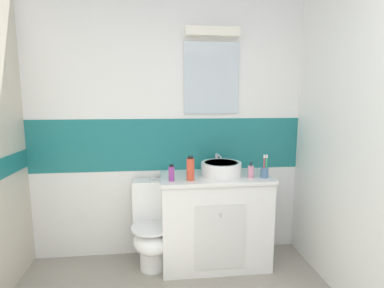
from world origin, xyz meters
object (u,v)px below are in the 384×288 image
toothbrush_cup (265,172)px  shampoo_bottle_tall (191,169)px  sink_basin (221,168)px  soap_dispenser (251,172)px  deodorant_spray_can (171,173)px  toilet (153,228)px

toothbrush_cup → shampoo_bottle_tall: (-0.66, -0.01, 0.05)m
sink_basin → shampoo_bottle_tall: 0.33m
sink_basin → soap_dispenser: sink_basin is taller
toothbrush_cup → deodorant_spray_can: 0.82m
toilet → toothbrush_cup: size_ratio=3.86×
toilet → shampoo_bottle_tall: 0.69m
toothbrush_cup → soap_dispenser: 0.12m
toilet → soap_dispenser: soap_dispenser is taller
sink_basin → shampoo_bottle_tall: bearing=-154.8°
soap_dispenser → toilet: bearing=171.8°
toilet → soap_dispenser: 1.03m
shampoo_bottle_tall → toothbrush_cup: bearing=1.2°
deodorant_spray_can → shampoo_bottle_tall: size_ratio=0.69×
sink_basin → shampoo_bottle_tall: shampoo_bottle_tall is taller
toothbrush_cup → deodorant_spray_can: toothbrush_cup is taller
toilet → shampoo_bottle_tall: size_ratio=3.83×
shampoo_bottle_tall → soap_dispenser: bearing=2.0°
sink_basin → toothbrush_cup: 0.39m
deodorant_spray_can → shampoo_bottle_tall: (0.16, 0.00, 0.03)m
soap_dispenser → shampoo_bottle_tall: bearing=-178.0°
sink_basin → toilet: sink_basin is taller
deodorant_spray_can → shampoo_bottle_tall: 0.17m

